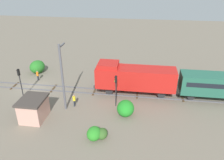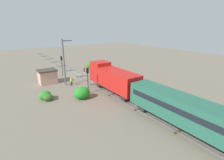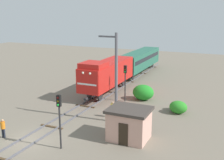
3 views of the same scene
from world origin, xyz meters
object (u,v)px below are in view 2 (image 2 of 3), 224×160
at_px(locomotive, 112,77).
at_px(worker_by_signal, 71,80).
at_px(worker_near_track, 84,68).
at_px(passenger_car_leading, 184,109).
at_px(traffic_signal_near, 62,62).
at_px(catenary_mast, 64,61).
at_px(traffic_signal_mid, 88,76).
at_px(relay_hut, 47,76).

distance_m(locomotive, worker_by_signal, 8.84).
height_order(worker_near_track, worker_by_signal, same).
distance_m(passenger_car_leading, worker_by_signal, 21.38).
bearing_deg(worker_near_track, locomotive, -121.74).
xyz_separation_m(traffic_signal_near, worker_near_track, (-5.60, -0.39, -2.07)).
bearing_deg(worker_near_track, catenary_mast, -158.55).
relative_size(worker_near_track, worker_by_signal, 1.00).
bearing_deg(passenger_car_leading, locomotive, -90.00).
relative_size(passenger_car_leading, traffic_signal_mid, 3.19).
height_order(locomotive, passenger_car_leading, locomotive).
distance_m(traffic_signal_near, relay_hut, 5.99).
xyz_separation_m(traffic_signal_near, traffic_signal_mid, (0.20, 13.20, -0.02)).
distance_m(passenger_car_leading, traffic_signal_mid, 15.86).
height_order(worker_near_track, relay_hut, relay_hut).
xyz_separation_m(worker_by_signal, catenary_mast, (0.74, -0.94, 3.61)).
relative_size(locomotive, passenger_car_leading, 0.83).
bearing_deg(traffic_signal_near, relay_hut, 41.58).
xyz_separation_m(traffic_signal_mid, worker_near_track, (-5.80, -13.59, -2.05)).
distance_m(traffic_signal_mid, catenary_mast, 6.73).
bearing_deg(worker_near_track, traffic_signal_near, 160.88).
bearing_deg(catenary_mast, traffic_signal_near, -104.31).
bearing_deg(locomotive, traffic_signal_mid, -32.29).
xyz_separation_m(worker_near_track, relay_hut, (9.90, 4.20, 0.40)).
bearing_deg(passenger_car_leading, relay_hut, -73.22).
height_order(passenger_car_leading, catenary_mast, catenary_mast).
distance_m(traffic_signal_mid, worker_by_signal, 5.86).
relative_size(locomotive, relay_hut, 3.31).
relative_size(traffic_signal_near, catenary_mast, 0.51).
bearing_deg(locomotive, catenary_mast, -59.87).
bearing_deg(passenger_car_leading, worker_near_track, -94.72).
relative_size(traffic_signal_mid, catenary_mast, 0.51).
relative_size(locomotive, traffic_signal_mid, 2.64).
distance_m(worker_near_track, relay_hut, 10.76).
xyz_separation_m(traffic_signal_near, relay_hut, (4.30, 3.81, -1.67)).
relative_size(locomotive, catenary_mast, 1.33).
bearing_deg(worker_near_track, passenger_car_leading, -117.79).
distance_m(locomotive, worker_near_track, 16.02).
bearing_deg(locomotive, traffic_signal_near, -78.22).
distance_m(worker_near_track, worker_by_signal, 10.50).
bearing_deg(catenary_mast, relay_hut, -49.73).
relative_size(passenger_car_leading, catenary_mast, 1.61).
bearing_deg(traffic_signal_near, worker_by_signal, 82.67).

